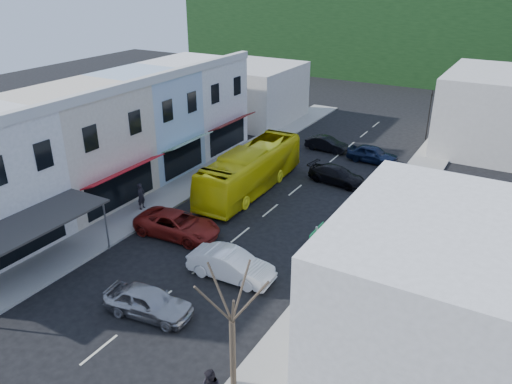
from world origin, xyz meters
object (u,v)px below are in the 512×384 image
car_white (231,266)px  pedestrian_left (141,197)px  car_silver (148,303)px  street_tree (232,321)px  direction_sign (315,259)px  traffic_signal (429,115)px  bus (251,171)px  car_red (177,225)px

car_white → pedestrian_left: 10.53m
car_silver → street_tree: 6.78m
direction_sign → traffic_signal: 28.55m
street_tree → car_white: bearing=123.2°
bus → street_tree: size_ratio=1.78×
bus → car_red: (-0.42, -8.40, -0.85)m
direction_sign → street_tree: 7.84m
pedestrian_left → street_tree: 17.61m
pedestrian_left → street_tree: street_tree is taller
pedestrian_left → traffic_signal: traffic_signal is taller
pedestrian_left → car_silver: bearing=-142.3°
direction_sign → street_tree: street_tree is taller
car_red → direction_sign: bearing=-99.9°
bus → direction_sign: (9.37, -9.48, 0.32)m
direction_sign → street_tree: bearing=-90.7°
pedestrian_left → traffic_signal: size_ratio=0.35×
bus → direction_sign: direction_sign is taller
car_white → pedestrian_left: pedestrian_left is taller
car_red → street_tree: 13.34m
street_tree → traffic_signal: street_tree is taller
car_red → pedestrian_left: bearing=66.3°
bus → pedestrian_left: 8.34m
bus → pedestrian_left: (-4.77, -6.81, -0.55)m
bus → traffic_signal: (8.77, 19.06, 0.89)m
car_white → direction_sign: size_ratio=1.18×
direction_sign → street_tree: size_ratio=0.57×
bus → pedestrian_left: bus is taller
bus → street_tree: (9.27, -17.19, 1.71)m
car_white → traffic_signal: (3.76, 29.74, 1.74)m
bus → traffic_signal: bearing=63.6°
street_tree → pedestrian_left: bearing=143.5°
car_silver → car_white: 5.02m
car_red → bus: bearing=-6.5°
car_silver → street_tree: street_tree is taller
car_silver → car_white: same height
car_white → direction_sign: 4.67m
direction_sign → pedestrian_left: bearing=169.3°
bus → car_red: size_ratio=2.52×
car_white → pedestrian_left: bearing=66.2°
car_silver → car_white: bearing=-28.0°
pedestrian_left → direction_sign: size_ratio=0.45×
car_white → bus: bearing=23.0°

